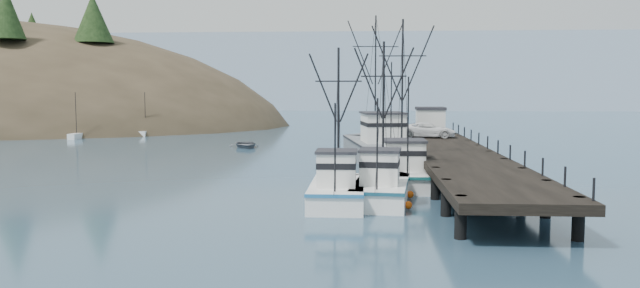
# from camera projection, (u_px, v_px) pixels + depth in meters

# --- Properties ---
(ground) EXTENTS (400.00, 400.00, 0.00)m
(ground) POSITION_uv_depth(u_px,v_px,m) (231.00, 217.00, 33.04)
(ground) COLOR #2B485F
(ground) RESTS_ON ground
(pier) EXTENTS (6.00, 44.00, 2.00)m
(pier) POSITION_uv_depth(u_px,v_px,m) (455.00, 155.00, 47.82)
(pier) COLOR black
(pier) RESTS_ON ground
(distant_ridge) EXTENTS (360.00, 40.00, 26.00)m
(distant_ridge) POSITION_uv_depth(u_px,v_px,m) (373.00, 109.00, 201.25)
(distant_ridge) COLOR #9EB2C6
(distant_ridge) RESTS_ON ground
(distant_ridge_far) EXTENTS (180.00, 25.00, 18.00)m
(distant_ridge_far) POSITION_uv_depth(u_px,v_px,m) (230.00, 107.00, 219.59)
(distant_ridge_far) COLOR silver
(distant_ridge_far) RESTS_ON ground
(moored_sailboats) EXTENTS (23.73, 19.70, 6.35)m
(moored_sailboats) POSITION_uv_depth(u_px,v_px,m) (106.00, 132.00, 91.47)
(moored_sailboats) COLOR white
(moored_sailboats) RESTS_ON ground
(trawler_near) EXTENTS (3.99, 9.67, 9.98)m
(trawler_near) POSITION_uv_depth(u_px,v_px,m) (381.00, 188.00, 37.63)
(trawler_near) COLOR white
(trawler_near) RESTS_ON ground
(trawler_mid) EXTENTS (3.17, 9.33, 9.57)m
(trawler_mid) POSITION_uv_depth(u_px,v_px,m) (338.00, 189.00, 36.95)
(trawler_mid) COLOR white
(trawler_mid) RESTS_ON ground
(trawler_far) EXTENTS (3.99, 11.86, 12.09)m
(trawler_far) POSITION_uv_depth(u_px,v_px,m) (402.00, 172.00, 44.45)
(trawler_far) COLOR white
(trawler_far) RESTS_ON ground
(work_vessel) EXTENTS (7.34, 17.26, 14.14)m
(work_vessel) POSITION_uv_depth(u_px,v_px,m) (378.00, 146.00, 59.60)
(work_vessel) COLOR slate
(work_vessel) RESTS_ON ground
(pier_shed) EXTENTS (3.00, 3.20, 2.80)m
(pier_shed) POSITION_uv_depth(u_px,v_px,m) (430.00, 120.00, 65.55)
(pier_shed) COLOR silver
(pier_shed) RESTS_ON pier
(pickup_truck) EXTENTS (5.41, 2.68, 1.47)m
(pickup_truck) POSITION_uv_depth(u_px,v_px,m) (428.00, 130.00, 60.32)
(pickup_truck) COLOR white
(pickup_truck) RESTS_ON pier
(motorboat) EXTENTS (4.75, 5.68, 1.01)m
(motorboat) POSITION_uv_depth(u_px,v_px,m) (246.00, 147.00, 71.28)
(motorboat) COLOR #55585F
(motorboat) RESTS_ON ground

